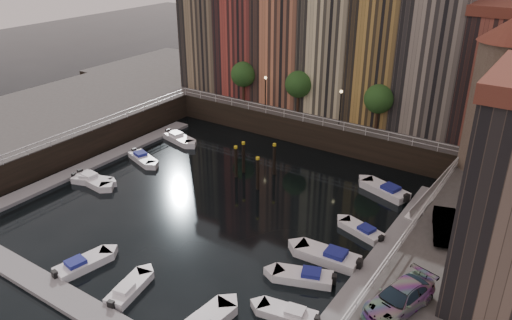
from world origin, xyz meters
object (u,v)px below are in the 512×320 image
Objects in this scene: gangway at (435,189)px; boat_left_2 at (91,180)px; boat_left_1 at (93,180)px; car_a at (485,200)px; corner_tower at (498,94)px; car_b at (445,226)px; boat_left_3 at (143,158)px; mooring_pilings at (253,163)px; car_c at (399,299)px.

boat_left_2 is (-30.05, -14.39, -1.59)m from gangway.
boat_left_1 is 36.38m from car_a.
corner_tower reaches higher than boat_left_1.
boat_left_2 is 33.63m from car_b.
corner_tower reaches higher than boat_left_3.
corner_tower is at bearing 109.90° from car_a.
mooring_pilings reaches higher than boat_left_3.
corner_tower is 3.41× the size of mooring_pilings.
boat_left_2 is 0.97× the size of car_b.
boat_left_1 is at bearing -74.87° from boat_left_3.
car_c is (32.43, -10.73, 3.42)m from boat_left_3.
corner_tower reaches higher than gangway.
car_b reaches higher than gangway.
corner_tower is 9.86m from gangway.
boat_left_2 is at bearing 171.75° from car_b.
car_a is at bearing 23.73° from boat_left_1.
gangway is 2.05× the size of mooring_pilings.
corner_tower is at bearing 23.79° from mooring_pilings.
gangway is 2.17× the size of car_a.
gangway is at bearing 14.19° from mooring_pilings.
car_c is at bearing -24.65° from boat_left_2.
car_a is at bearing 25.96° from boat_left_3.
boat_left_3 is 32.70m from car_b.
car_c reaches higher than mooring_pilings.
car_b is (2.97, -9.00, 1.83)m from gangway.
corner_tower is at bearing 72.79° from car_b.
gangway is 1.76× the size of boat_left_1.
car_a reaches higher than boat_left_1.
car_c reaches higher than gangway.
boat_left_2 is at bearing -171.69° from car_c.
boat_left_3 is 34.33m from car_c.
mooring_pilings is 16.25m from boat_left_1.
mooring_pilings is 0.90× the size of boat_left_3.
mooring_pilings is at bearing 160.16° from car_c.
boat_left_2 is at bearing -142.06° from mooring_pilings.
corner_tower is 3.60× the size of car_a.
corner_tower reaches higher than mooring_pilings.
boat_left_2 is 6.63m from boat_left_3.
gangway is at bearing 114.35° from car_c.
car_c is (32.76, -4.15, 3.40)m from boat_left_1.
gangway is 33.35m from boat_left_2.
boat_left_3 is (-32.43, -12.29, -9.85)m from corner_tower.
corner_tower reaches higher than boat_left_2.
boat_left_3 is 1.00× the size of car_b.
car_a is (34.59, 11.39, 3.32)m from boat_left_2.
mooring_pilings is 21.82m from car_a.
boat_left_1 is at bearing -141.71° from mooring_pilings.
boat_left_3 is at bearing 68.01° from boat_left_2.
mooring_pilings is 0.77× the size of car_c.
boat_left_3 is (0.52, 6.61, 0.01)m from boat_left_2.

